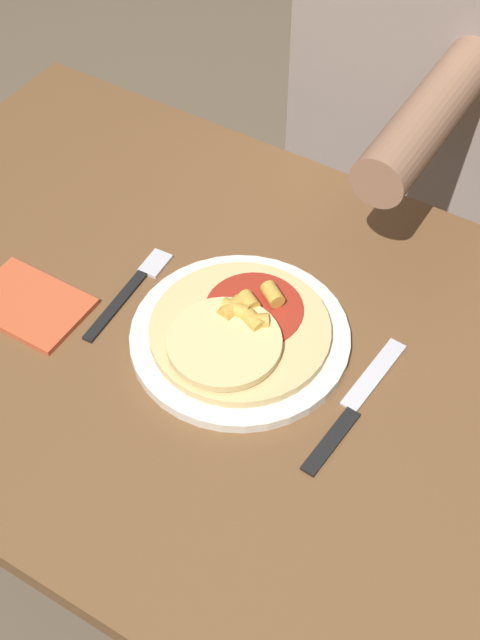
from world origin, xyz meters
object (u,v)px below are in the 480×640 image
(pizza, at_px, (238,330))
(knife, at_px, (353,406))
(plate, at_px, (240,337))
(person_diner, at_px, (412,122))
(dining_table, at_px, (253,415))
(fork, at_px, (132,288))

(pizza, height_order, knife, pizza)
(pizza, bearing_deg, plate, 89.83)
(person_diner, bearing_deg, knife, -72.63)
(dining_table, xyz_separation_m, fork, (-0.19, 0.01, 0.13))
(dining_table, relative_size, plate, 4.48)
(plate, distance_m, knife, 0.17)
(knife, bearing_deg, dining_table, 177.40)
(plate, bearing_deg, fork, 179.61)
(person_diner, bearing_deg, plate, -88.01)
(plate, height_order, fork, plate)
(fork, height_order, knife, same)
(plate, height_order, pizza, pizza)
(pizza, bearing_deg, fork, 178.13)
(fork, height_order, person_diner, person_diner)
(pizza, relative_size, knife, 1.00)
(dining_table, bearing_deg, knife, -2.60)
(pizza, xyz_separation_m, person_diner, (-0.02, 0.58, -0.07))
(pizza, xyz_separation_m, knife, (0.16, -0.01, -0.02))
(dining_table, relative_size, pizza, 5.46)
(dining_table, xyz_separation_m, knife, (0.14, -0.01, 0.13))
(pizza, height_order, fork, pizza)
(dining_table, height_order, knife, knife)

